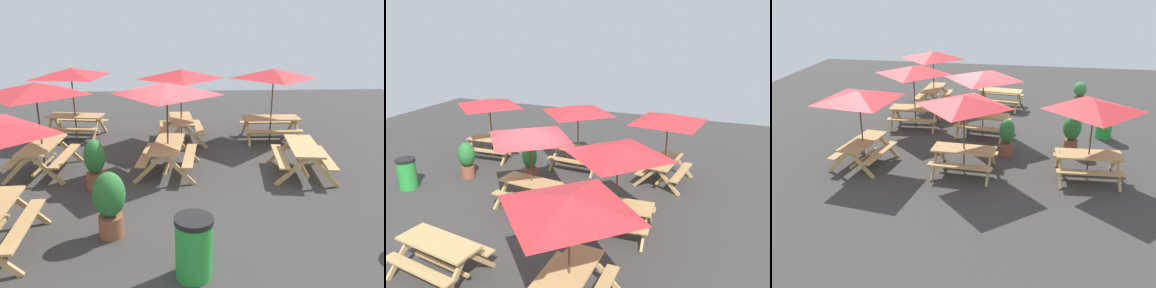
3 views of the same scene
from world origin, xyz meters
TOP-DOWN VIEW (x-y plane):
  - ground_plane at (0.00, 0.00)m, footprint 24.06×24.06m
  - picnic_table_0 at (0.26, 3.30)m, footprint 2.10×2.10m
  - picnic_table_1 at (2.72, -0.26)m, footprint 2.09×2.09m
  - picnic_table_2 at (3.32, 3.23)m, footprint 2.80×2.80m
  - picnic_table_3 at (-0.17, -3.23)m, footprint 1.96×1.73m
  - picnic_table_4 at (2.71, -3.14)m, footprint 2.03×2.03m
  - picnic_table_5 at (0.14, 0.14)m, footprint 2.22×2.22m
  - picnic_table_6 at (-3.20, 3.09)m, footprint 2.10×2.10m
  - trash_bin_green at (-4.05, -0.28)m, footprint 0.59×0.59m
  - potted_plant_0 at (-0.84, 1.78)m, footprint 0.48×0.48m
  - potted_plant_1 at (-2.86, 1.13)m, footprint 0.57×0.57m

SIDE VIEW (x-z plane):
  - ground_plane at x=0.00m, z-range 0.00..0.00m
  - trash_bin_green at x=-4.05m, z-range 0.00..0.98m
  - picnic_table_3 at x=-0.17m, z-range 0.16..0.97m
  - potted_plant_0 at x=-0.84m, z-range 0.02..1.21m
  - potted_plant_1 at x=-2.86m, z-range 0.06..1.29m
  - picnic_table_0 at x=0.26m, z-range 0.82..3.16m
  - picnic_table_1 at x=2.72m, z-range 0.82..3.16m
  - picnic_table_2 at x=3.32m, z-range 0.82..3.16m
  - picnic_table_4 at x=2.71m, z-range 0.82..3.16m
  - picnic_table_5 at x=0.14m, z-range 0.82..3.16m
  - picnic_table_6 at x=-3.20m, z-range 0.82..3.16m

